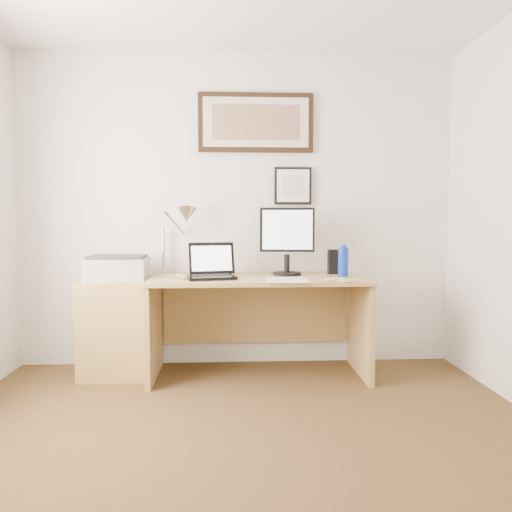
{
  "coord_description": "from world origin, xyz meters",
  "views": [
    {
      "loc": [
        -0.06,
        -2.06,
        1.18
      ],
      "look_at": [
        0.12,
        1.43,
        0.92
      ],
      "focal_mm": 35.0,
      "sensor_mm": 36.0,
      "label": 1
    }
  ],
  "objects": [
    {
      "name": "laptop",
      "position": [
        -0.2,
        1.58,
        0.81
      ],
      "size": [
        0.38,
        0.36,
        0.26
      ],
      "color": "black",
      "rests_on": "desk"
    },
    {
      "name": "book",
      "position": [
        -0.44,
        1.6,
        0.76
      ],
      "size": [
        0.24,
        0.28,
        0.02
      ],
      "primitive_type": "imported",
      "rotation": [
        0.0,
        0.0,
        0.35
      ],
      "color": "tan",
      "rests_on": "desk"
    },
    {
      "name": "floor",
      "position": [
        0.0,
        0.0,
        0.0
      ],
      "size": [
        4.0,
        4.0,
        0.0
      ],
      "primitive_type": "plane",
      "color": "#4A331A",
      "rests_on": "ground"
    },
    {
      "name": "sticky_pad",
      "position": [
        0.75,
        1.32,
        0.76
      ],
      "size": [
        0.1,
        0.1,
        0.01
      ],
      "primitive_type": "cube",
      "rotation": [
        0.0,
        0.0,
        0.28
      ],
      "color": "#DCCE68",
      "rests_on": "desk"
    },
    {
      "name": "desk",
      "position": [
        0.15,
        1.72,
        0.51
      ],
      "size": [
        1.6,
        0.7,
        0.75
      ],
      "color": "#A38144",
      "rests_on": "floor"
    },
    {
      "name": "desk_lamp",
      "position": [
        -0.41,
        1.81,
        1.19
      ],
      "size": [
        0.29,
        0.27,
        0.53
      ],
      "color": "silver",
      "rests_on": "desk"
    },
    {
      "name": "water_bottle",
      "position": [
        0.79,
        1.63,
        0.86
      ],
      "size": [
        0.08,
        0.08,
        0.22
      ],
      "primitive_type": "cylinder",
      "color": "#0D2BAE",
      "rests_on": "desk"
    },
    {
      "name": "side_cabinet",
      "position": [
        -0.92,
        1.68,
        0.36
      ],
      "size": [
        0.5,
        0.4,
        0.73
      ],
      "primitive_type": "cube",
      "color": "#A38144",
      "rests_on": "floor"
    },
    {
      "name": "lcd_monitor",
      "position": [
        0.38,
        1.75,
        1.04
      ],
      "size": [
        0.42,
        0.22,
        0.52
      ],
      "color": "black",
      "rests_on": "desk"
    },
    {
      "name": "picture_small",
      "position": [
        0.45,
        1.97,
        1.45
      ],
      "size": [
        0.3,
        0.03,
        0.3
      ],
      "color": "black",
      "rests_on": "wall_back"
    },
    {
      "name": "marker_pen",
      "position": [
        0.68,
        1.4,
        0.76
      ],
      "size": [
        0.14,
        0.06,
        0.02
      ],
      "primitive_type": "cylinder",
      "rotation": [
        0.0,
        1.57,
        0.35
      ],
      "color": "white",
      "rests_on": "desk"
    },
    {
      "name": "picture_large",
      "position": [
        0.15,
        1.97,
        1.95
      ],
      "size": [
        0.92,
        0.04,
        0.47
      ],
      "color": "black",
      "rests_on": "wall_back"
    },
    {
      "name": "paper_sheet_b",
      "position": [
        0.38,
        1.41,
        0.75
      ],
      "size": [
        0.23,
        0.32,
        0.0
      ],
      "primitive_type": "cube",
      "rotation": [
        0.0,
        0.0,
        -0.03
      ],
      "color": "white",
      "rests_on": "desk"
    },
    {
      "name": "speaker",
      "position": [
        0.76,
        1.81,
        0.85
      ],
      "size": [
        0.09,
        0.08,
        0.19
      ],
      "primitive_type": "cube",
      "rotation": [
        0.0,
        0.0,
        0.05
      ],
      "color": "black",
      "rests_on": "desk"
    },
    {
      "name": "bottle_cap",
      "position": [
        0.79,
        1.63,
        0.98
      ],
      "size": [
        0.04,
        0.04,
        0.02
      ],
      "primitive_type": "cylinder",
      "color": "#0D2BAE",
      "rests_on": "water_bottle"
    },
    {
      "name": "wall_back",
      "position": [
        0.0,
        2.0,
        1.25
      ],
      "size": [
        3.5,
        0.02,
        2.5
      ],
      "primitive_type": "cube",
      "color": "white",
      "rests_on": "ground"
    },
    {
      "name": "printer",
      "position": [
        -0.9,
        1.69,
        0.82
      ],
      "size": [
        0.44,
        0.34,
        0.18
      ],
      "color": "#ADACAF",
      "rests_on": "side_cabinet"
    },
    {
      "name": "paper_sheet_a",
      "position": [
        0.31,
        1.43,
        0.75
      ],
      "size": [
        0.24,
        0.33,
        0.0
      ],
      "primitive_type": "cube",
      "rotation": [
        0.0,
        0.0,
        -0.02
      ],
      "color": "white",
      "rests_on": "desk"
    }
  ]
}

